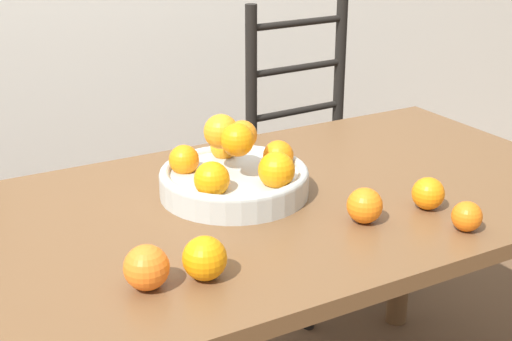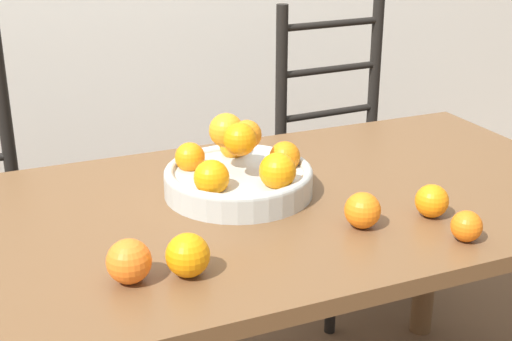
{
  "view_description": "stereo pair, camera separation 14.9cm",
  "coord_description": "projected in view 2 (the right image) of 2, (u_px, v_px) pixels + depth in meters",
  "views": [
    {
      "loc": [
        -0.54,
        -1.25,
        1.37
      ],
      "look_at": [
        0.14,
        -0.03,
        0.82
      ],
      "focal_mm": 50.0,
      "sensor_mm": 36.0,
      "label": 1
    },
    {
      "loc": [
        -0.41,
        -1.31,
        1.37
      ],
      "look_at": [
        0.14,
        -0.03,
        0.82
      ],
      "focal_mm": 50.0,
      "sensor_mm": 36.0,
      "label": 2
    }
  ],
  "objects": [
    {
      "name": "dining_table",
      "position": [
        192.0,
        252.0,
        1.54
      ],
      "size": [
        1.94,
        0.83,
        0.73
      ],
      "color": "brown",
      "rests_on": "ground_plane"
    },
    {
      "name": "fruit_bowl",
      "position": [
        239.0,
        172.0,
        1.59
      ],
      "size": [
        0.34,
        0.34,
        0.18
      ],
      "color": "#B2B7B2",
      "rests_on": "dining_table"
    },
    {
      "name": "orange_loose_0",
      "position": [
        467.0,
        226.0,
        1.39
      ],
      "size": [
        0.06,
        0.06,
        0.06
      ],
      "color": "orange",
      "rests_on": "dining_table"
    },
    {
      "name": "orange_loose_1",
      "position": [
        129.0,
        261.0,
        1.23
      ],
      "size": [
        0.08,
        0.08,
        0.08
      ],
      "color": "orange",
      "rests_on": "dining_table"
    },
    {
      "name": "orange_loose_2",
      "position": [
        188.0,
        255.0,
        1.26
      ],
      "size": [
        0.08,
        0.08,
        0.08
      ],
      "color": "orange",
      "rests_on": "dining_table"
    },
    {
      "name": "orange_loose_3",
      "position": [
        432.0,
        201.0,
        1.49
      ],
      "size": [
        0.07,
        0.07,
        0.07
      ],
      "color": "orange",
      "rests_on": "dining_table"
    },
    {
      "name": "orange_loose_4",
      "position": [
        363.0,
        210.0,
        1.44
      ],
      "size": [
        0.07,
        0.07,
        0.07
      ],
      "color": "orange",
      "rests_on": "dining_table"
    },
    {
      "name": "chair_right",
      "position": [
        347.0,
        165.0,
        2.46
      ],
      "size": [
        0.44,
        0.42,
        1.03
      ],
      "rotation": [
        0.0,
        0.0,
        0.06
      ],
      "color": "black",
      "rests_on": "ground_plane"
    }
  ]
}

